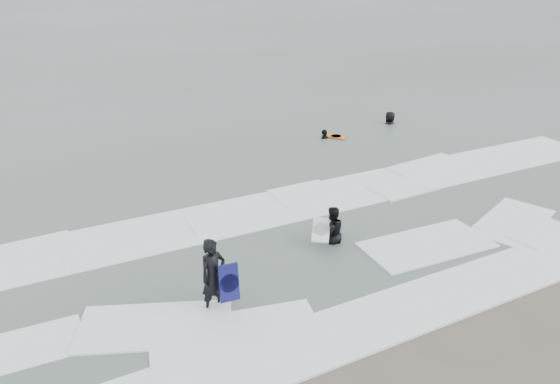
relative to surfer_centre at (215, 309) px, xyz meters
name	(u,v)px	position (x,y,z in m)	size (l,w,h in m)	color
ground	(371,305)	(3.51, -1.59, 0.00)	(320.00, 320.00, 0.00)	brown
sea	(46,12)	(3.51, 78.41, 0.06)	(320.00, 320.00, 0.00)	#47544C
surfer_centre	(215,309)	(0.00, 0.00, 0.00)	(0.71, 0.46, 1.94)	black
surfer_wading	(331,243)	(4.30, 1.56, 0.00)	(0.84, 0.65, 1.73)	black
surfer_right_near	(325,139)	(9.27, 10.19, 0.00)	(0.95, 0.39, 1.62)	black
surfer_right_far	(389,124)	(13.44, 10.73, 0.00)	(0.89, 0.58, 1.82)	black
surf_foam	(299,239)	(3.51, 2.11, 0.04)	(30.03, 9.06, 0.09)	white
bodyboards	(307,198)	(4.71, 3.79, 0.50)	(10.22, 10.92, 1.25)	#10104B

